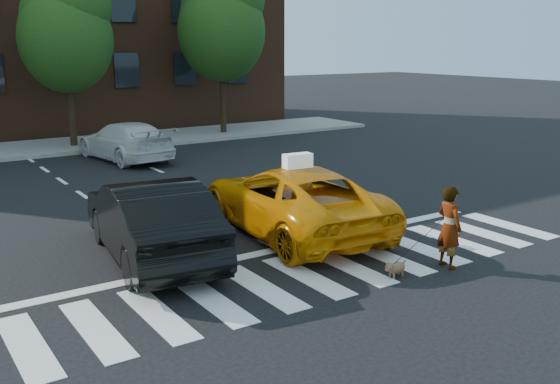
% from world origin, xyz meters
% --- Properties ---
extents(ground, '(120.00, 120.00, 0.00)m').
position_xyz_m(ground, '(0.00, 0.00, 0.00)').
color(ground, black).
rests_on(ground, ground).
extents(crosswalk, '(13.00, 2.40, 0.01)m').
position_xyz_m(crosswalk, '(0.00, 0.00, 0.01)').
color(crosswalk, silver).
rests_on(crosswalk, ground).
extents(stop_line, '(12.00, 0.30, 0.01)m').
position_xyz_m(stop_line, '(0.00, 1.60, 0.01)').
color(stop_line, silver).
rests_on(stop_line, ground).
extents(sidewalk_far, '(30.00, 4.00, 0.15)m').
position_xyz_m(sidewalk_far, '(0.00, 17.50, 0.07)').
color(sidewalk_far, slate).
rests_on(sidewalk_far, ground).
extents(building, '(26.00, 10.00, 12.00)m').
position_xyz_m(building, '(0.00, 25.00, 6.00)').
color(building, '#4D2B1B').
rests_on(building, ground).
extents(tree_mid, '(3.69, 3.69, 7.10)m').
position_xyz_m(tree_mid, '(0.53, 17.00, 4.85)').
color(tree_mid, black).
rests_on(tree_mid, ground).
extents(tree_right, '(4.00, 4.00, 7.70)m').
position_xyz_m(tree_right, '(7.53, 17.00, 5.26)').
color(tree_right, black).
rests_on(tree_right, ground).
extents(taxi, '(3.08, 5.79, 1.55)m').
position_xyz_m(taxi, '(1.40, 2.50, 0.77)').
color(taxi, orange).
rests_on(taxi, ground).
extents(black_sedan, '(2.37, 5.16, 1.64)m').
position_xyz_m(black_sedan, '(-2.00, 2.60, 0.82)').
color(black_sedan, black).
rests_on(black_sedan, ground).
extents(white_suv, '(2.57, 5.08, 1.41)m').
position_xyz_m(white_suv, '(1.40, 13.43, 0.71)').
color(white_suv, silver).
rests_on(white_suv, ground).
extents(woman, '(0.44, 0.62, 1.62)m').
position_xyz_m(woman, '(2.59, -1.10, 0.81)').
color(woman, '#999999').
rests_on(woman, ground).
extents(dog, '(0.55, 0.24, 0.31)m').
position_xyz_m(dog, '(1.36, -0.94, 0.18)').
color(dog, '#956B4C').
rests_on(dog, ground).
extents(taxi_sign, '(0.67, 0.34, 0.32)m').
position_xyz_m(taxi_sign, '(1.40, 2.30, 1.71)').
color(taxi_sign, white).
rests_on(taxi_sign, taxi).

